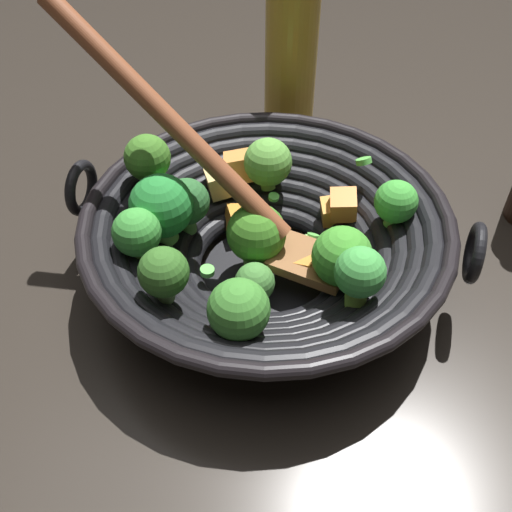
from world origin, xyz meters
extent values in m
plane|color=#28231E|center=(0.00, 0.00, 0.00)|extent=(4.00, 4.00, 0.00)
cylinder|color=black|center=(0.00, 0.00, 0.01)|extent=(0.12, 0.12, 0.01)
torus|color=black|center=(0.00, 0.00, 0.02)|extent=(0.17, 0.17, 0.02)
torus|color=black|center=(0.00, 0.00, 0.03)|extent=(0.19, 0.19, 0.02)
torus|color=black|center=(0.00, 0.00, 0.04)|extent=(0.22, 0.22, 0.02)
torus|color=black|center=(0.00, 0.00, 0.04)|extent=(0.24, 0.24, 0.02)
torus|color=black|center=(0.00, 0.00, 0.05)|extent=(0.27, 0.27, 0.02)
torus|color=black|center=(0.00, 0.00, 0.06)|extent=(0.29, 0.29, 0.02)
torus|color=black|center=(0.00, 0.00, 0.07)|extent=(0.32, 0.32, 0.02)
torus|color=black|center=(0.00, 0.00, 0.08)|extent=(0.34, 0.34, 0.01)
torus|color=black|center=(-0.18, 0.04, 0.08)|extent=(0.02, 0.05, 0.05)
torus|color=black|center=(0.18, -0.04, 0.08)|extent=(0.02, 0.05, 0.05)
cylinder|color=#5A923D|center=(0.01, 0.05, 0.02)|extent=(0.02, 0.02, 0.02)
sphere|color=#3F7733|center=(0.01, 0.05, 0.04)|extent=(0.04, 0.04, 0.04)
cylinder|color=#66A34F|center=(0.08, -0.03, 0.04)|extent=(0.02, 0.02, 0.02)
sphere|color=#2B612F|center=(0.08, -0.03, 0.07)|extent=(0.04, 0.04, 0.04)
cylinder|color=#6EA351|center=(0.11, -0.05, 0.08)|extent=(0.02, 0.02, 0.02)
sphere|color=#3E7625|center=(0.11, -0.05, 0.10)|extent=(0.04, 0.04, 0.04)
cylinder|color=#688C4B|center=(0.08, 0.08, 0.07)|extent=(0.02, 0.02, 0.02)
sphere|color=#306022|center=(0.08, 0.08, 0.09)|extent=(0.04, 0.04, 0.04)
cylinder|color=#72AF40|center=(0.01, 0.00, 0.03)|extent=(0.03, 0.03, 0.02)
sphere|color=#3A7721|center=(0.01, 0.00, 0.06)|extent=(0.06, 0.06, 0.06)
cylinder|color=#77C25A|center=(0.10, -0.01, 0.05)|extent=(0.03, 0.02, 0.02)
sphere|color=#22772F|center=(0.10, -0.01, 0.08)|extent=(0.06, 0.06, 0.06)
cylinder|color=#6B9C4A|center=(-0.07, 0.03, 0.04)|extent=(0.02, 0.02, 0.01)
sphere|color=#3D8D2B|center=(-0.07, 0.03, 0.07)|extent=(0.05, 0.05, 0.05)
cylinder|color=#6FAB46|center=(0.02, 0.11, 0.05)|extent=(0.02, 0.02, 0.01)
sphere|color=#397C2C|center=(0.02, 0.11, 0.08)|extent=(0.05, 0.05, 0.05)
cylinder|color=#63A135|center=(0.11, 0.03, 0.06)|extent=(0.02, 0.02, 0.02)
sphere|color=#388D35|center=(0.11, 0.03, 0.09)|extent=(0.04, 0.04, 0.04)
cylinder|color=#589E47|center=(-0.12, -0.02, 0.06)|extent=(0.02, 0.02, 0.02)
sphere|color=green|center=(-0.12, -0.02, 0.08)|extent=(0.04, 0.04, 0.04)
cylinder|color=#79A43B|center=(-0.08, 0.07, 0.06)|extent=(0.02, 0.03, 0.02)
sphere|color=green|center=(-0.08, 0.07, 0.09)|extent=(0.04, 0.04, 0.04)
cylinder|color=#72A640|center=(0.00, -0.09, 0.05)|extent=(0.02, 0.02, 0.02)
sphere|color=#58993D|center=(0.00, -0.09, 0.07)|extent=(0.05, 0.05, 0.05)
cube|color=orange|center=(-0.07, -0.05, 0.04)|extent=(0.03, 0.03, 0.03)
cube|color=#CB813D|center=(0.03, -0.10, 0.06)|extent=(0.03, 0.03, 0.03)
cube|color=#C1711E|center=(0.10, -0.05, 0.06)|extent=(0.03, 0.03, 0.03)
cube|color=tan|center=(0.05, -0.08, 0.06)|extent=(0.04, 0.03, 0.03)
cube|color=orange|center=(-0.07, -0.05, 0.06)|extent=(0.03, 0.03, 0.03)
cube|color=orange|center=(-0.03, 0.02, 0.04)|extent=(0.03, 0.03, 0.03)
cube|color=#C07724|center=(0.03, -0.05, 0.03)|extent=(0.03, 0.03, 0.03)
cylinder|color=#6BC651|center=(0.08, -0.02, 0.06)|extent=(0.02, 0.02, 0.01)
cylinder|color=#56B247|center=(0.10, -0.07, 0.08)|extent=(0.02, 0.02, 0.01)
cylinder|color=#56B247|center=(-0.04, -0.01, 0.04)|extent=(0.02, 0.02, 0.01)
cylinder|color=#99D166|center=(-0.04, -0.01, 0.04)|extent=(0.01, 0.01, 0.01)
cylinder|color=#56B247|center=(-0.01, -0.06, 0.05)|extent=(0.02, 0.02, 0.01)
cylinder|color=#56B247|center=(0.05, 0.03, 0.04)|extent=(0.02, 0.02, 0.01)
cylinder|color=#56B247|center=(-0.09, -0.07, 0.09)|extent=(0.02, 0.02, 0.01)
cube|color=brown|center=(-0.04, 0.02, 0.04)|extent=(0.08, 0.08, 0.01)
cylinder|color=brown|center=(0.08, -0.04, 0.15)|extent=(0.22, 0.12, 0.19)
cylinder|color=gold|center=(-0.02, -0.24, 0.10)|extent=(0.06, 0.06, 0.19)
camera|label=1|loc=(0.00, 0.40, 0.44)|focal=42.37mm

